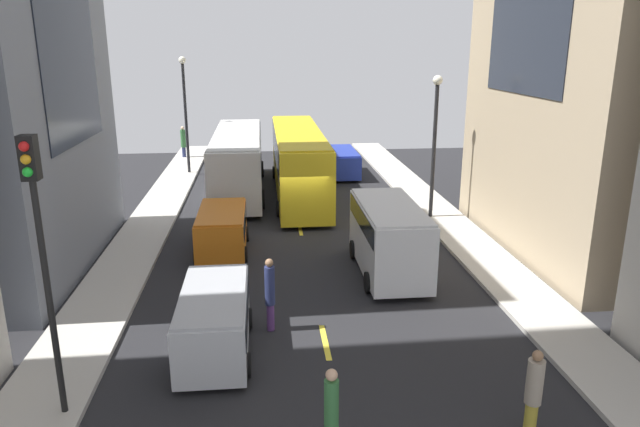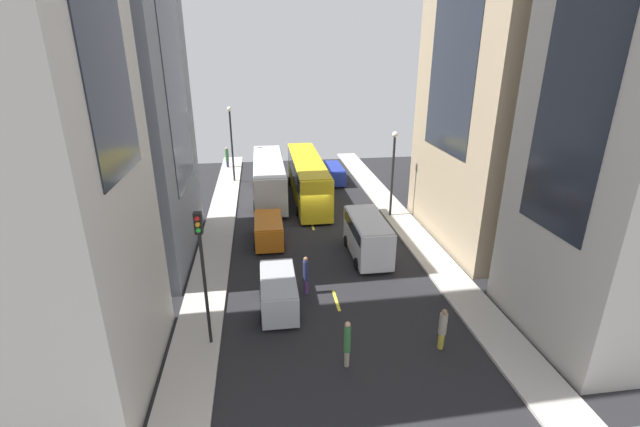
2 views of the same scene
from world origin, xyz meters
The scene contains 20 objects.
ground_plane centered at (0.00, 0.00, 0.00)m, with size 39.91×39.91×0.00m, color black.
sidewalk_west centered at (-6.87, 0.00, 0.07)m, with size 2.18×44.00×0.15m, color #B2ADA3.
sidewalk_east centered at (6.87, 0.00, 0.07)m, with size 2.18×44.00×0.15m, color #B2ADA3.
lane_stripe_1 centered at (0.00, -10.50, 0.01)m, with size 0.16×2.00×0.01m, color yellow.
lane_stripe_2 centered at (0.00, 0.00, 0.01)m, with size 0.16×2.00×0.01m, color yellow.
lane_stripe_3 centered at (0.00, 10.50, 0.01)m, with size 0.16×2.00×0.01m, color yellow.
lane_stripe_4 centered at (0.00, 21.00, 0.01)m, with size 0.16×2.00×0.01m, color yellow.
city_bus_white centered at (-2.96, 7.16, 2.01)m, with size 2.80×11.96×3.35m.
streetcar_yellow centered at (0.35, 6.20, 2.12)m, with size 2.70×13.31×3.59m.
delivery_van_white centered at (2.84, -5.61, 1.51)m, with size 2.25×5.29×2.58m.
car_silver_0 centered at (-3.01, -10.72, 1.03)m, with size 1.94×4.20×1.75m.
car_orange_1 centered at (-3.29, -2.70, 1.02)m, with size 2.02×4.08×1.73m.
car_blue_2 centered at (3.33, 10.74, 0.97)m, with size 2.06×4.55×1.64m.
pedestrian_walking_far centered at (-0.43, -15.48, 1.17)m, with size 0.29×0.29×2.17m.
pedestrian_crossing_mid centered at (-7.23, 17.37, 1.32)m, with size 0.36×0.36×2.22m.
pedestrian_crossing_near centered at (-1.50, -9.61, 1.20)m, with size 0.30×0.30×2.22m.
pedestrian_waiting_curb centered at (3.92, -14.93, 1.06)m, with size 0.35×0.35×2.01m.
traffic_light_near_corner centered at (-6.18, -13.30, 4.44)m, with size 0.32×0.44×6.21m.
streetlamp_near centered at (6.28, 0.85, 4.20)m, with size 0.44×0.44×6.56m.
streetlamp_far centered at (-6.28, 12.08, 4.53)m, with size 0.44×0.44×7.16m.
Camera 1 is at (-1.62, -25.11, 8.07)m, focal length 32.76 mm.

